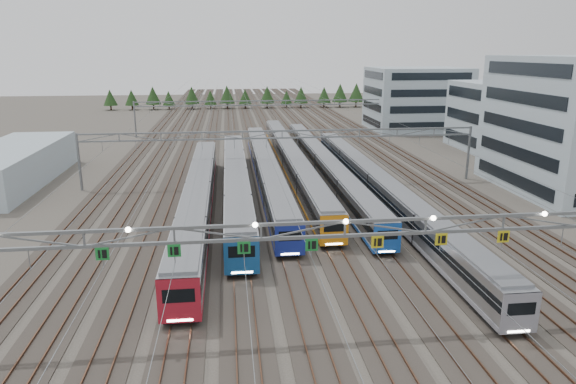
{
  "coord_description": "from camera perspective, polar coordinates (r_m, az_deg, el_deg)",
  "views": [
    {
      "loc": [
        -7.53,
        -31.66,
        18.8
      ],
      "look_at": [
        -1.12,
        23.18,
        3.5
      ],
      "focal_mm": 32.0,
      "sensor_mm": 36.0,
      "label": 1
    }
  ],
  "objects": [
    {
      "name": "track_bed",
      "position": [
        133.0,
        -3.4,
        7.98
      ],
      "size": [
        54.0,
        260.0,
        5.42
      ],
      "color": "#2D2823",
      "rests_on": "ground"
    },
    {
      "name": "gantry_mid",
      "position": [
        73.11,
        -0.66,
        5.71
      ],
      "size": [
        56.36,
        0.36,
        8.0
      ],
      "color": "slate",
      "rests_on": "ground"
    },
    {
      "name": "train_f",
      "position": [
        66.7,
        9.91,
        0.66
      ],
      "size": [
        2.69,
        66.85,
        3.49
      ],
      "color": "black",
      "rests_on": "ground"
    },
    {
      "name": "train_a",
      "position": [
        61.28,
        -9.9,
        -0.45
      ],
      "size": [
        3.01,
        53.15,
        3.92
      ],
      "color": "black",
      "rests_on": "ground"
    },
    {
      "name": "west_shed",
      "position": [
        84.43,
        -28.38,
        2.58
      ],
      "size": [
        10.0,
        30.0,
        5.29
      ],
      "primitive_type": "cube",
      "color": "#ABBFCC",
      "rests_on": "ground"
    },
    {
      "name": "train_e",
      "position": [
        78.72,
        3.94,
        3.11
      ],
      "size": [
        2.66,
        65.15,
        3.46
      ],
      "color": "black",
      "rests_on": "ground"
    },
    {
      "name": "depot_bldg_north",
      "position": [
        131.07,
        14.06,
        10.04
      ],
      "size": [
        22.0,
        18.0,
        14.76
      ],
      "primitive_type": "cube",
      "color": "#ABBFCC",
      "rests_on": "ground"
    },
    {
      "name": "gantry_near",
      "position": [
        34.47,
        6.29,
        -4.48
      ],
      "size": [
        56.36,
        0.61,
        8.08
      ],
      "color": "slate",
      "rests_on": "ground"
    },
    {
      "name": "train_d",
      "position": [
        81.58,
        0.36,
        3.66
      ],
      "size": [
        2.8,
        67.71,
        3.65
      ],
      "color": "black",
      "rests_on": "ground"
    },
    {
      "name": "treeline",
      "position": [
        173.98,
        -3.48,
        10.66
      ],
      "size": [
        100.1,
        5.6,
        7.02
      ],
      "color": "#332114",
      "rests_on": "ground"
    },
    {
      "name": "train_c",
      "position": [
        74.97,
        -2.47,
        2.6
      ],
      "size": [
        2.84,
        59.04,
        3.7
      ],
      "color": "black",
      "rests_on": "ground"
    },
    {
      "name": "train_b",
      "position": [
        67.59,
        -5.81,
        1.21
      ],
      "size": [
        3.03,
        51.57,
        3.95
      ],
      "color": "black",
      "rests_on": "ground"
    },
    {
      "name": "ground",
      "position": [
        37.58,
        6.0,
        -14.62
      ],
      "size": [
        400.0,
        400.0,
        0.0
      ],
      "primitive_type": "plane",
      "color": "#47423A",
      "rests_on": "ground"
    },
    {
      "name": "depot_bldg_mid",
      "position": [
        108.54,
        22.17,
        7.83
      ],
      "size": [
        14.0,
        16.0,
        12.94
      ],
      "primitive_type": "cube",
      "color": "#ABBFCC",
      "rests_on": "ground"
    },
    {
      "name": "gantry_far",
      "position": [
        117.56,
        -3.0,
        9.41
      ],
      "size": [
        56.36,
        0.36,
        8.0
      ],
      "color": "slate",
      "rests_on": "ground"
    }
  ]
}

